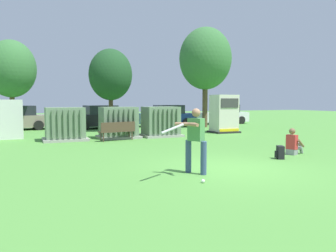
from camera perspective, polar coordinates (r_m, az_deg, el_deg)
name	(u,v)px	position (r m, az deg, el deg)	size (l,w,h in m)	color
ground_plane	(232,169)	(9.88, 10.73, -7.11)	(96.00, 96.00, 0.00)	#51933D
transformer_west	(65,124)	(17.19, -17.04, 0.26)	(2.10, 1.70, 1.62)	#9E9B93
transformer_mid_west	(118,123)	(17.73, -8.39, 0.52)	(2.10, 1.70, 1.62)	#9E9B93
transformer_mid_east	(161,122)	(18.31, -1.25, 0.68)	(2.10, 1.70, 1.62)	#9E9B93
generator_enclosure	(224,114)	(20.81, 9.45, 2.02)	(1.60, 1.40, 2.30)	#262626
park_bench	(117,130)	(16.55, -8.55, -0.63)	(1.84, 0.76, 0.92)	#4C3828
batter	(195,137)	(8.93, 4.55, -1.93)	(1.51, 1.04, 1.74)	#384C75
sports_ball	(203,181)	(8.11, 5.94, -9.25)	(0.09, 0.09, 0.09)	white
seated_spectator	(293,144)	(13.03, 20.43, -2.88)	(0.78, 0.64, 0.96)	gray
backpack	(280,153)	(11.89, 18.40, -4.29)	(0.35, 0.38, 0.44)	black
tree_left	(11,69)	(23.07, -25.01, 8.73)	(2.96, 2.96, 5.66)	brown
tree_center_left	(111,75)	(21.84, -9.70, 8.52)	(2.73, 2.73, 5.21)	#4C3828
tree_center_right	(205,59)	(25.28, 6.33, 11.22)	(3.82, 3.82, 7.29)	brown
parked_car_leftmost	(16,119)	(24.48, -24.34, 1.13)	(4.40, 2.37, 1.62)	gray
parked_car_left_of_center	(99,118)	(24.34, -11.56, 1.41)	(4.41, 2.38, 1.62)	black
parked_car_right_of_center	(167,116)	(25.78, -0.11, 1.65)	(4.36, 2.26, 1.62)	navy
parked_car_rightmost	(223,115)	(28.98, 9.31, 1.88)	(4.21, 1.94, 1.62)	silver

